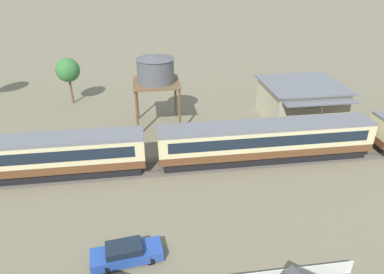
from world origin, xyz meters
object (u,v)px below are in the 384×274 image
at_px(water_tower, 156,70).
at_px(yard_tree_0, 68,70).
at_px(passenger_train, 268,140).
at_px(station_building, 300,101).
at_px(parked_car_blue, 126,253).

bearing_deg(water_tower, yard_tree_0, 141.80).
bearing_deg(yard_tree_0, passenger_train, -39.97).
distance_m(station_building, water_tower, 18.37).
bearing_deg(parked_car_blue, yard_tree_0, 98.65).
bearing_deg(parked_car_blue, passenger_train, 33.03).
height_order(station_building, yard_tree_0, yard_tree_0).
distance_m(passenger_train, water_tower, 14.83).
xyz_separation_m(water_tower, yard_tree_0, (-11.52, 9.06, -2.20)).
xyz_separation_m(station_building, yard_tree_0, (-29.31, 9.39, 2.39)).
bearing_deg(passenger_train, parked_car_blue, -140.22).
relative_size(parked_car_blue, yard_tree_0, 0.77).
relative_size(water_tower, parked_car_blue, 1.78).
bearing_deg(water_tower, station_building, -1.06).
height_order(station_building, parked_car_blue, station_building).
relative_size(passenger_train, yard_tree_0, 10.52).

